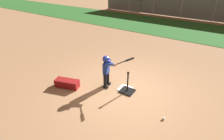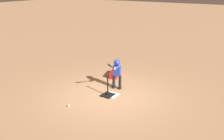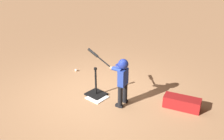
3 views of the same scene
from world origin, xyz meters
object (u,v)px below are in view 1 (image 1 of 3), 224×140
Objects in this scene: batting_tee at (127,89)px; bleachers_center at (207,9)px; batter_child at (107,68)px; bleachers_far_right at (130,3)px; baseball at (163,118)px; equipment_bag at (67,83)px.

batting_tee is 0.28× the size of bleachers_center.
batter_child is 0.47× the size of bleachers_center.
batter_child is 14.61m from bleachers_far_right.
bleachers_far_right reaches higher than baseball.
batter_child is 1.55m from equipment_bag.
batting_tee is 0.60× the size of batter_child.
baseball is (1.46, -0.59, -0.06)m from batting_tee.
batting_tee is 13.87m from bleachers_center.
batter_child is at bearing 167.27° from baseball.
bleachers_far_right is (-8.38, 13.75, 0.62)m from baseball.
baseball is 0.03× the size of bleachers_center.
bleachers_far_right is at bearing 114.96° from batter_child.
equipment_bag is (-3.39, -0.31, 0.10)m from baseball.
batter_child reaches higher than baseball.
bleachers_center is 14.96m from equipment_bag.
bleachers_center is at bearing 84.84° from batter_child.
bleachers_center reaches higher than batter_child.
bleachers_far_right reaches higher than batter_child.
bleachers_center reaches higher than baseball.
batting_tee is 14.87m from bleachers_far_right.
batter_child is at bearing -95.16° from bleachers_center.
batting_tee is at bearing 7.91° from equipment_bag.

